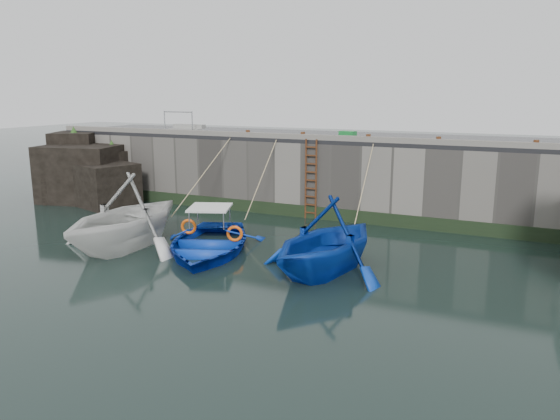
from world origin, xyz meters
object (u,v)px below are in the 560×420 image
at_px(boat_near_blue, 208,251).
at_px(bollard_e, 536,144).
at_px(boat_near_white, 127,247).
at_px(bollard_a, 248,133).
at_px(bollard_c, 368,138).
at_px(bollard_b, 303,135).
at_px(fish_crate, 348,134).
at_px(bollard_d, 438,140).
at_px(ladder, 311,180).
at_px(boat_near_blacktrim, 325,271).

relative_size(boat_near_blue, bollard_e, 18.13).
xyz_separation_m(boat_near_white, bollard_e, (11.97, 6.72, 3.30)).
bearing_deg(bollard_e, bollard_a, 180.00).
bearing_deg(bollard_c, bollard_b, 180.00).
distance_m(bollard_a, bollard_e, 11.00).
xyz_separation_m(fish_crate, bollard_e, (7.09, -1.44, 0.01)).
relative_size(boat_near_white, bollard_c, 18.65).
bearing_deg(bollard_d, bollard_c, 180.00).
bearing_deg(bollard_a, fish_crate, 20.23).
distance_m(boat_near_blue, fish_crate, 8.42).
distance_m(boat_near_white, bollard_a, 7.55).
height_order(ladder, boat_near_blacktrim, ladder).
distance_m(bollard_d, bollard_e, 3.20).
height_order(fish_crate, bollard_b, bollard_b).
xyz_separation_m(bollard_b, bollard_e, (8.50, 0.00, 0.00)).
bearing_deg(bollard_b, bollard_d, 0.00).
height_order(ladder, fish_crate, fish_crate).
bearing_deg(boat_near_blue, boat_near_white, 174.35).
xyz_separation_m(boat_near_blue, fish_crate, (2.19, 7.43, 3.29)).
xyz_separation_m(boat_near_white, bollard_d, (8.77, 6.72, 3.30)).
bearing_deg(boat_near_white, fish_crate, 58.99).
relative_size(boat_near_blue, boat_near_blacktrim, 1.08).
relative_size(boat_near_white, bollard_d, 18.65).
bearing_deg(bollard_d, fish_crate, 159.69).
xyz_separation_m(ladder, bollard_e, (8.00, 0.34, 1.71)).
bearing_deg(bollard_b, bollard_a, 180.00).
distance_m(boat_near_white, bollard_c, 9.71).
bearing_deg(boat_near_white, boat_near_blacktrim, 3.56).
height_order(bollard_a, bollard_c, same).
relative_size(bollard_b, bollard_e, 1.00).
distance_m(bollard_c, bollard_e, 5.80).
height_order(boat_near_white, fish_crate, fish_crate).
relative_size(fish_crate, bollard_a, 2.33).
height_order(boat_near_blacktrim, fish_crate, fish_crate).
xyz_separation_m(boat_near_blacktrim, bollard_a, (-5.85, 6.28, 3.30)).
relative_size(boat_near_blue, fish_crate, 7.79).
bearing_deg(fish_crate, bollard_b, -124.56).
xyz_separation_m(fish_crate, bollard_d, (3.89, -1.44, 0.01)).
bearing_deg(boat_near_white, boat_near_blue, 15.05).
height_order(bollard_b, bollard_e, same).
relative_size(ladder, boat_near_white, 0.61).
height_order(bollard_a, bollard_b, same).
distance_m(boat_near_white, boat_near_blacktrim, 6.84).
bearing_deg(boat_near_blue, bollard_c, 39.02).
xyz_separation_m(ladder, bollard_c, (2.20, 0.34, 1.71)).
bearing_deg(bollard_e, ladder, -177.60).
bearing_deg(ladder, boat_near_blacktrim, -64.40).
distance_m(boat_near_blue, boat_near_blacktrim, 4.14).
height_order(fish_crate, bollard_c, bollard_c).
xyz_separation_m(bollard_b, bollard_d, (5.30, 0.00, 0.00)).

